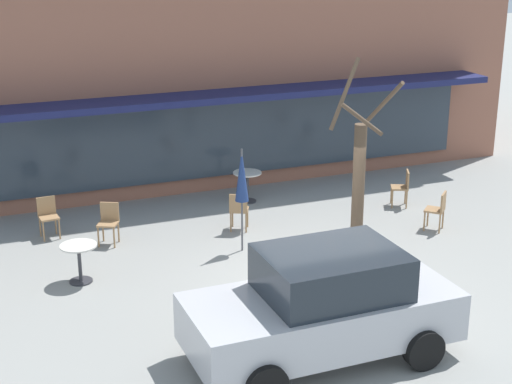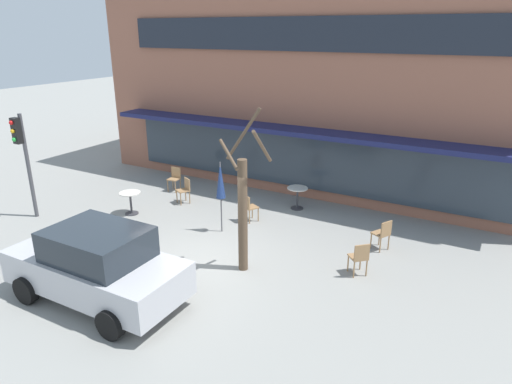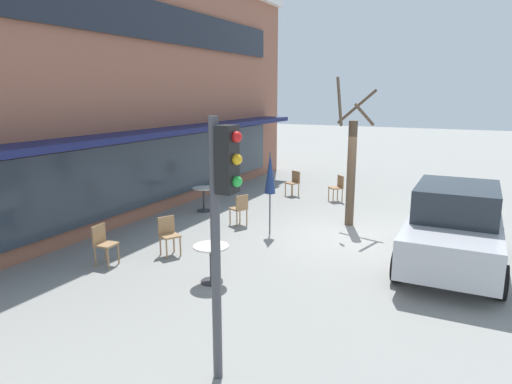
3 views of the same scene
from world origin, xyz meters
name	(u,v)px [view 3 (image 3 of 3)]	position (x,y,z in m)	size (l,w,h in m)	color
ground_plane	(350,237)	(0.00, 0.00, 0.00)	(80.00, 80.00, 0.00)	gray
building_facade	(64,84)	(0.00, 9.97, 3.95)	(17.67, 9.10, 7.90)	#935B47
cafe_table_near_wall	(204,195)	(0.55, 4.84, 0.52)	(0.70, 0.70, 0.76)	#333338
cafe_table_streetside	(211,258)	(-4.07, 1.68, 0.52)	(0.70, 0.70, 0.76)	#333338
patio_umbrella_green_folded	(270,173)	(-0.67, 1.99, 1.63)	(0.28, 0.28, 2.20)	#4C4C51
cafe_chair_0	(103,242)	(-4.31, 4.28, 0.53)	(0.43, 0.43, 0.89)	#9E754C
cafe_chair_1	(294,181)	(3.91, 3.15, 0.53)	(0.54, 0.54, 0.89)	#9E754C
cafe_chair_2	(168,233)	(-3.16, 3.41, 0.53)	(0.54, 0.54, 0.89)	#9E754C
cafe_chair_3	(240,207)	(-0.34, 3.07, 0.53)	(0.54, 0.54, 0.89)	#9E754C
cafe_chair_4	(338,186)	(3.77, 1.46, 0.53)	(0.57, 0.57, 0.89)	#9E754C
parked_sedan	(454,227)	(-1.02, -2.48, 0.88)	(4.21, 2.04, 1.76)	#B7B7BC
street_tree	(351,166)	(1.10, 0.34, 1.69)	(1.19, 1.14, 4.09)	brown
traffic_light_pole	(222,209)	(-6.66, -0.12, 2.30)	(0.26, 0.44, 3.40)	#47474C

